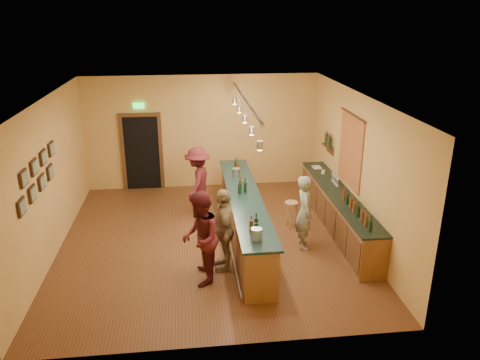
{
  "coord_description": "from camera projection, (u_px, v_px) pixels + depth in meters",
  "views": [
    {
      "loc": [
        -0.41,
        -9.36,
        4.86
      ],
      "look_at": [
        0.69,
        0.2,
        1.34
      ],
      "focal_mm": 35.0,
      "sensor_mm": 36.0,
      "label": 1
    }
  ],
  "objects": [
    {
      "name": "customer_b",
      "position": [
        224.0,
        229.0,
        9.08
      ],
      "size": [
        0.42,
        0.98,
        1.67
      ],
      "primitive_type": "imported",
      "rotation": [
        0.0,
        0.0,
        -1.58
      ],
      "color": "#997A51",
      "rests_on": "floor"
    },
    {
      "name": "bar_stool",
      "position": [
        291.0,
        208.0,
        10.92
      ],
      "size": [
        0.31,
        0.31,
        0.64
      ],
      "rotation": [
        0.0,
        0.0,
        -0.02
      ],
      "color": "#9F6A48",
      "rests_on": "floor"
    },
    {
      "name": "wall_front",
      "position": [
        221.0,
        254.0,
        6.63
      ],
      "size": [
        6.5,
        0.02,
        3.2
      ],
      "primitive_type": "cube",
      "color": "tan",
      "rests_on": "floor"
    },
    {
      "name": "pendant_track",
      "position": [
        245.0,
        107.0,
        9.5
      ],
      "size": [
        0.11,
        4.6,
        0.5
      ],
      "color": "silver",
      "rests_on": "ceiling"
    },
    {
      "name": "wall_left",
      "position": [
        50.0,
        179.0,
        9.54
      ],
      "size": [
        0.02,
        7.0,
        3.2
      ],
      "primitive_type": "cube",
      "color": "tan",
      "rests_on": "floor"
    },
    {
      "name": "doorway",
      "position": [
        142.0,
        151.0,
        13.12
      ],
      "size": [
        1.15,
        0.09,
        2.48
      ],
      "color": "black",
      "rests_on": "wall_back"
    },
    {
      "name": "picture_grid",
      "position": [
        39.0,
        175.0,
        8.73
      ],
      "size": [
        0.06,
        2.2,
        0.7
      ],
      "primitive_type": null,
      "color": "#382111",
      "rests_on": "wall_left"
    },
    {
      "name": "ceiling",
      "position": [
        207.0,
        97.0,
        9.35
      ],
      "size": [
        6.5,
        7.0,
        0.02
      ],
      "primitive_type": "cube",
      "color": "silver",
      "rests_on": "wall_back"
    },
    {
      "name": "wall_back",
      "position": [
        202.0,
        132.0,
        13.16
      ],
      "size": [
        6.5,
        0.02,
        3.2
      ],
      "primitive_type": "cube",
      "color": "tan",
      "rests_on": "floor"
    },
    {
      "name": "bottle_shelf",
      "position": [
        328.0,
        142.0,
        11.99
      ],
      "size": [
        0.17,
        0.55,
        0.54
      ],
      "color": "#502818",
      "rests_on": "wall_right"
    },
    {
      "name": "tasting_bar",
      "position": [
        244.0,
        214.0,
        10.32
      ],
      "size": [
        0.74,
        5.1,
        1.38
      ],
      "color": "brown",
      "rests_on": "floor"
    },
    {
      "name": "customer_c",
      "position": [
        198.0,
        181.0,
        11.54
      ],
      "size": [
        0.94,
        1.25,
        1.72
      ],
      "primitive_type": "imported",
      "rotation": [
        0.0,
        0.0,
        -1.87
      ],
      "color": "#59191E",
      "rests_on": "floor"
    },
    {
      "name": "customer_a",
      "position": [
        200.0,
        238.0,
        8.58
      ],
      "size": [
        0.73,
        0.91,
        1.8
      ],
      "primitive_type": "imported",
      "rotation": [
        0.0,
        0.0,
        -1.63
      ],
      "color": "#59191E",
      "rests_on": "floor"
    },
    {
      "name": "floor",
      "position": [
        210.0,
        240.0,
        10.45
      ],
      "size": [
        7.0,
        7.0,
        0.0
      ],
      "primitive_type": "plane",
      "color": "#543118",
      "rests_on": "ground"
    },
    {
      "name": "tapestry",
      "position": [
        351.0,
        151.0,
        10.53
      ],
      "size": [
        0.03,
        1.4,
        1.6
      ],
      "primitive_type": "cube",
      "color": "#A82B21",
      "rests_on": "wall_right"
    },
    {
      "name": "back_counter",
      "position": [
        338.0,
        211.0,
        10.76
      ],
      "size": [
        0.6,
        4.55,
        1.27
      ],
      "color": "brown",
      "rests_on": "floor"
    },
    {
      "name": "wall_right",
      "position": [
        357.0,
        167.0,
        10.25
      ],
      "size": [
        0.02,
        7.0,
        3.2
      ],
      "primitive_type": "cube",
      "color": "tan",
      "rests_on": "floor"
    },
    {
      "name": "bartender",
      "position": [
        305.0,
        212.0,
        9.91
      ],
      "size": [
        0.43,
        0.62,
        1.63
      ],
      "primitive_type": "imported",
      "rotation": [
        0.0,
        0.0,
        1.51
      ],
      "color": "gray",
      "rests_on": "floor"
    }
  ]
}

